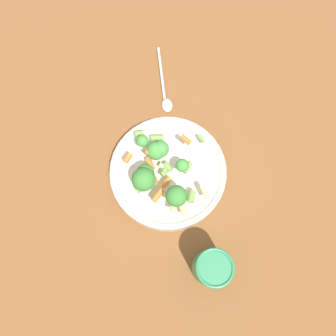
{
  "coord_description": "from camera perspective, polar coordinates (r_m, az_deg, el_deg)",
  "views": [
    {
      "loc": [
        0.2,
        -0.01,
        0.73
      ],
      "look_at": [
        0.0,
        0.0,
        0.06
      ],
      "focal_mm": 35.0,
      "sensor_mm": 36.0,
      "label": 1
    }
  ],
  "objects": [
    {
      "name": "ground_plane",
      "position": [
        0.76,
        0.0,
        -1.3
      ],
      "size": [
        3.0,
        3.0,
        0.0
      ],
      "primitive_type": "plane",
      "color": "brown"
    },
    {
      "name": "pasta_salad",
      "position": [
        0.67,
        -1.79,
        -0.44
      ],
      "size": [
        0.19,
        0.18,
        0.09
      ],
      "color": "#8CB766",
      "rests_on": "bowl"
    },
    {
      "name": "bowl",
      "position": [
        0.74,
        0.0,
        -0.77
      ],
      "size": [
        0.26,
        0.26,
        0.05
      ],
      "color": "silver",
      "rests_on": "ground_plane"
    },
    {
      "name": "spoon",
      "position": [
        0.84,
        -0.47,
        13.28
      ],
      "size": [
        0.19,
        0.03,
        0.01
      ],
      "rotation": [
        0.0,
        0.0,
        6.33
      ],
      "color": "silver",
      "rests_on": "ground_plane"
    },
    {
      "name": "cup",
      "position": [
        0.68,
        7.56,
        -16.83
      ],
      "size": [
        0.07,
        0.07,
        0.12
      ],
      "color": "#2D7F51",
      "rests_on": "ground_plane"
    }
  ]
}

